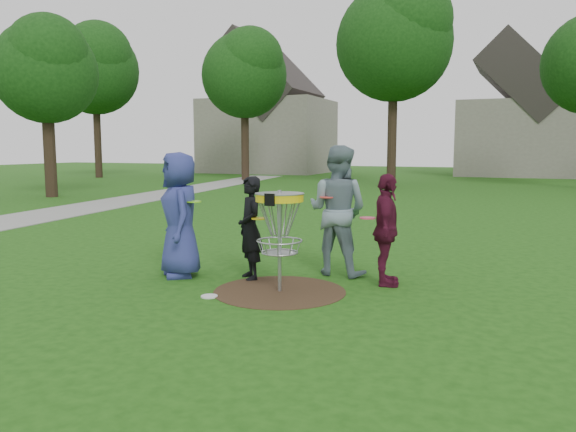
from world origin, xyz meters
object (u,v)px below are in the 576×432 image
at_px(player_black, 250,228).
at_px(disc_golf_basket, 280,217).
at_px(player_grey, 338,210).
at_px(player_maroon, 386,230).
at_px(player_blue, 180,215).

xyz_separation_m(player_black, disc_golf_basket, (0.69, -0.53, 0.26)).
bearing_deg(player_black, disc_golf_basket, 9.77).
xyz_separation_m(player_black, player_grey, (1.10, 0.79, 0.23)).
distance_m(player_maroon, disc_golf_basket, 1.55).
height_order(player_black, disc_golf_basket, player_black).
bearing_deg(disc_golf_basket, player_maroon, 35.75).
distance_m(player_black, player_maroon, 1.98).
xyz_separation_m(player_grey, player_maroon, (0.84, -0.42, -0.20)).
xyz_separation_m(player_blue, player_grey, (2.15, 1.03, 0.05)).
bearing_deg(player_black, player_grey, 82.63).
relative_size(player_blue, player_grey, 0.95).
bearing_deg(player_grey, player_maroon, 161.99).
xyz_separation_m(player_grey, disc_golf_basket, (-0.40, -1.31, 0.03)).
relative_size(player_grey, disc_golf_basket, 1.43).
height_order(player_black, player_grey, player_grey).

